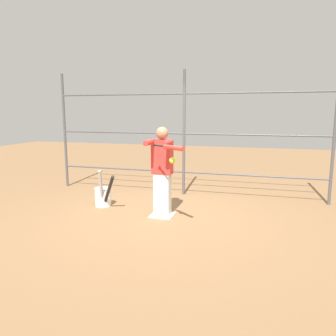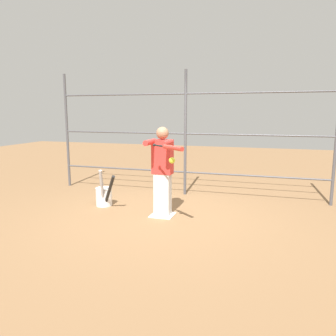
# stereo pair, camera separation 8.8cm
# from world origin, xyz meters

# --- Properties ---
(ground_plane) EXTENTS (24.00, 24.00, 0.00)m
(ground_plane) POSITION_xyz_m (0.00, 0.00, 0.00)
(ground_plane) COLOR olive
(home_plate) EXTENTS (0.40, 0.40, 0.02)m
(home_plate) POSITION_xyz_m (0.00, 0.00, 0.01)
(home_plate) COLOR white
(home_plate) RESTS_ON ground
(fence_backstop) EXTENTS (6.04, 0.06, 2.72)m
(fence_backstop) POSITION_xyz_m (0.00, -1.60, 1.36)
(fence_backstop) COLOR #4C4C51
(fence_backstop) RESTS_ON ground
(batter) EXTENTS (0.41, 0.54, 1.58)m
(batter) POSITION_xyz_m (0.00, 0.02, 0.85)
(batter) COLOR silver
(batter) RESTS_ON ground
(baseball_bat_swinging) EXTENTS (0.65, 0.58, 0.07)m
(baseball_bat_swinging) POSITION_xyz_m (-0.37, 0.74, 1.31)
(baseball_bat_swinging) COLOR black
(softball_in_flight) EXTENTS (0.10, 0.10, 0.10)m
(softball_in_flight) POSITION_xyz_m (-0.35, 0.60, 1.10)
(softball_in_flight) COLOR yellow
(bat_bucket) EXTENTS (0.62, 0.59, 0.78)m
(bat_bucket) POSITION_xyz_m (1.28, -0.23, 0.21)
(bat_bucket) COLOR white
(bat_bucket) RESTS_ON ground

